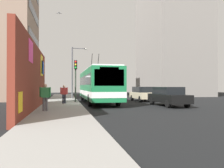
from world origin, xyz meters
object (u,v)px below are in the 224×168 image
(city_bus, at_px, (97,84))
(parked_car_black, at_px, (168,96))
(pedestrian_midblock, at_px, (64,93))
(parked_car_champagne, at_px, (142,94))
(pedestrian_near_wall, at_px, (45,95))
(traffic_light, at_px, (76,74))
(street_lamp, at_px, (74,69))

(city_bus, bearing_deg, parked_car_black, -133.53)
(city_bus, height_order, pedestrian_midblock, city_bus)
(parked_car_champagne, bearing_deg, pedestrian_near_wall, 135.20)
(pedestrian_midblock, bearing_deg, traffic_light, -30.97)
(traffic_light, bearing_deg, parked_car_champagne, -75.14)
(pedestrian_near_wall, xyz_separation_m, traffic_light, (7.63, -2.16, 1.72))
(parked_car_black, height_order, parked_car_champagne, same)
(parked_car_champagne, relative_size, street_lamp, 0.70)
(parked_car_champagne, relative_size, traffic_light, 1.12)
(street_lamp, bearing_deg, parked_car_champagne, -123.25)
(city_bus, distance_m, pedestrian_near_wall, 9.28)
(pedestrian_midblock, relative_size, traffic_light, 0.40)
(city_bus, bearing_deg, street_lamp, 18.26)
(pedestrian_near_wall, relative_size, street_lamp, 0.26)
(parked_car_black, xyz_separation_m, street_lamp, (11.08, 7.22, 2.98))
(pedestrian_near_wall, bearing_deg, pedestrian_midblock, -10.64)
(parked_car_champagne, bearing_deg, parked_car_black, -180.00)
(city_bus, height_order, parked_car_champagne, city_bus)
(city_bus, xyz_separation_m, traffic_light, (-0.55, 2.15, 1.01))
(parked_car_black, bearing_deg, parked_car_champagne, 0.00)
(city_bus, xyz_separation_m, parked_car_black, (-4.94, -5.20, -0.98))
(pedestrian_near_wall, distance_m, street_lamp, 14.75)
(city_bus, xyz_separation_m, pedestrian_midblock, (-2.32, 3.21, -0.75))
(pedestrian_near_wall, bearing_deg, street_lamp, -9.08)
(parked_car_champagne, distance_m, traffic_light, 7.86)
(pedestrian_midblock, bearing_deg, city_bus, -54.14)
(city_bus, height_order, street_lamp, street_lamp)
(parked_car_black, height_order, street_lamp, street_lamp)
(pedestrian_near_wall, distance_m, traffic_light, 8.12)
(parked_car_champagne, xyz_separation_m, street_lamp, (4.74, 7.22, 2.99))
(pedestrian_midblock, height_order, traffic_light, traffic_light)
(city_bus, height_order, traffic_light, city_bus)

